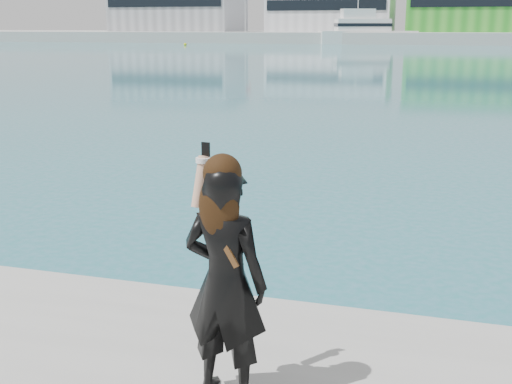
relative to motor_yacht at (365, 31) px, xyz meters
The scene contains 8 objects.
far_quay 21.18m from the motor_yacht, 50.22° to the left, with size 320.00×40.00×2.00m, color #9E9E99.
warehouse_grey_left 44.19m from the motor_yacht, 161.06° to the left, with size 26.52×16.36×11.50m.
warehouse_white 17.17m from the motor_yacht, 120.76° to the left, with size 24.48×15.35×9.50m.
warehouse_green 26.29m from the motor_yacht, 33.47° to the left, with size 30.60×16.36×10.50m.
flagpole_left 25.79m from the motor_yacht, 163.43° to the left, with size 1.28×0.16×8.00m.
motor_yacht is the anchor object (origin of this frame).
buoy_far 32.19m from the motor_yacht, 149.53° to the right, with size 0.50×0.50×0.50m, color #E0E20B.
woman 115.04m from the motor_yacht, 83.58° to the right, with size 0.61×0.45×1.64m.
Camera 1 is at (0.59, -4.15, 3.17)m, focal length 45.00 mm.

